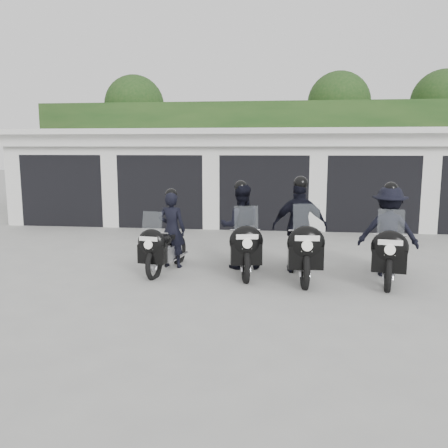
# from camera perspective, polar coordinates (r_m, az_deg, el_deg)

# --- Properties ---
(ground) EXTENTS (80.00, 80.00, 0.00)m
(ground) POSITION_cam_1_polar(r_m,az_deg,el_deg) (8.73, 3.27, -6.94)
(ground) COLOR #999A94
(ground) RESTS_ON ground
(garage_block) EXTENTS (16.40, 6.80, 2.96)m
(garage_block) POSITION_cam_1_polar(r_m,az_deg,el_deg) (16.47, 5.16, 5.69)
(garage_block) COLOR silver
(garage_block) RESTS_ON ground
(background_vegetation) EXTENTS (20.00, 3.90, 5.80)m
(background_vegetation) POSITION_cam_1_polar(r_m,az_deg,el_deg) (21.29, 6.67, 10.08)
(background_vegetation) COLOR #193714
(background_vegetation) RESTS_ON ground
(police_bike_a) EXTENTS (0.76, 1.90, 1.67)m
(police_bike_a) POSITION_cam_1_polar(r_m,az_deg,el_deg) (9.45, -6.88, -1.63)
(police_bike_a) COLOR black
(police_bike_a) RESTS_ON ground
(police_bike_b) EXTENTS (0.99, 2.09, 1.84)m
(police_bike_b) POSITION_cam_1_polar(r_m,az_deg,el_deg) (9.37, 2.10, -0.96)
(police_bike_b) COLOR black
(police_bike_b) RESTS_ON ground
(police_bike_c) EXTENTS (1.09, 2.24, 1.95)m
(police_bike_c) POSITION_cam_1_polar(r_m,az_deg,el_deg) (9.14, 9.19, -1.01)
(police_bike_c) COLOR black
(police_bike_c) RESTS_ON ground
(police_bike_d) EXTENTS (1.20, 2.10, 1.85)m
(police_bike_d) POSITION_cam_1_polar(r_m,az_deg,el_deg) (9.33, 19.18, -1.43)
(police_bike_d) COLOR black
(police_bike_d) RESTS_ON ground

